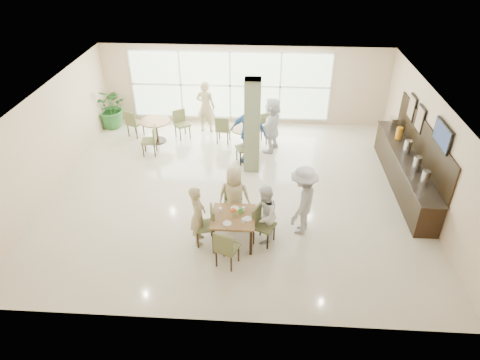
# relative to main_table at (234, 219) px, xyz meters

# --- Properties ---
(ground) EXTENTS (10.00, 10.00, 0.00)m
(ground) POSITION_rel_main_table_xyz_m (-0.11, 2.18, -0.66)
(ground) COLOR beige
(ground) RESTS_ON ground
(room_shell) EXTENTS (10.00, 10.00, 10.00)m
(room_shell) POSITION_rel_main_table_xyz_m (-0.11, 2.18, 1.04)
(room_shell) COLOR white
(room_shell) RESTS_ON ground
(window_bank) EXTENTS (7.00, 0.04, 7.00)m
(window_bank) POSITION_rel_main_table_xyz_m (-0.61, 6.64, 0.74)
(window_bank) COLOR silver
(window_bank) RESTS_ON ground
(column) EXTENTS (0.45, 0.45, 2.80)m
(column) POSITION_rel_main_table_xyz_m (0.29, 3.38, 0.74)
(column) COLOR #6F7B56
(column) RESTS_ON ground
(main_table) EXTENTS (0.99, 0.99, 0.75)m
(main_table) POSITION_rel_main_table_xyz_m (0.00, 0.00, 0.00)
(main_table) COLOR brown
(main_table) RESTS_ON ground
(round_table_left) EXTENTS (0.99, 0.99, 0.75)m
(round_table_left) POSITION_rel_main_table_xyz_m (-2.97, 5.00, -0.11)
(round_table_left) COLOR brown
(round_table_left) RESTS_ON ground
(round_table_right) EXTENTS (1.03, 1.03, 0.75)m
(round_table_right) POSITION_rel_main_table_xyz_m (0.04, 4.69, -0.10)
(round_table_right) COLOR brown
(round_table_right) RESTS_ON ground
(chairs_main_table) EXTENTS (1.96, 2.10, 0.95)m
(chairs_main_table) POSITION_rel_main_table_xyz_m (-0.03, 0.01, -0.19)
(chairs_main_table) COLOR #505A31
(chairs_main_table) RESTS_ON ground
(chairs_table_left) EXTENTS (2.24, 1.82, 0.95)m
(chairs_table_left) POSITION_rel_main_table_xyz_m (-2.97, 4.93, -0.19)
(chairs_table_left) COLOR #505A31
(chairs_table_left) RESTS_ON ground
(chairs_table_right) EXTENTS (2.06, 2.03, 0.95)m
(chairs_table_right) POSITION_rel_main_table_xyz_m (0.04, 4.69, -0.19)
(chairs_table_right) COLOR #505A31
(chairs_table_right) RESTS_ON ground
(tabletop_clutter) EXTENTS (0.78, 0.77, 0.21)m
(tabletop_clutter) POSITION_rel_main_table_xyz_m (0.05, 0.01, 0.15)
(tabletop_clutter) COLOR white
(tabletop_clutter) RESTS_ON main_table
(buffet_counter) EXTENTS (0.64, 4.70, 1.95)m
(buffet_counter) POSITION_rel_main_table_xyz_m (4.59, 2.69, -0.11)
(buffet_counter) COLOR black
(buffet_counter) RESTS_ON ground
(wall_tv) EXTENTS (0.06, 1.00, 0.58)m
(wall_tv) POSITION_rel_main_table_xyz_m (4.82, 1.58, 1.49)
(wall_tv) COLOR black
(wall_tv) RESTS_ON ground
(framed_art_a) EXTENTS (0.05, 0.55, 0.70)m
(framed_art_a) POSITION_rel_main_table_xyz_m (4.83, 3.18, 1.19)
(framed_art_a) COLOR black
(framed_art_a) RESTS_ON ground
(framed_art_b) EXTENTS (0.05, 0.55, 0.70)m
(framed_art_b) POSITION_rel_main_table_xyz_m (4.83, 3.98, 1.19)
(framed_art_b) COLOR black
(framed_art_b) RESTS_ON ground
(potted_plant) EXTENTS (1.51, 1.51, 1.48)m
(potted_plant) POSITION_rel_main_table_xyz_m (-4.76, 6.02, 0.08)
(potted_plant) COLOR #2B6C2D
(potted_plant) RESTS_ON ground
(teen_left) EXTENTS (0.40, 0.57, 1.50)m
(teen_left) POSITION_rel_main_table_xyz_m (-0.82, -0.02, 0.09)
(teen_left) COLOR tan
(teen_left) RESTS_ON ground
(teen_far) EXTENTS (0.82, 0.51, 1.59)m
(teen_far) POSITION_rel_main_table_xyz_m (-0.03, 0.73, 0.14)
(teen_far) COLOR tan
(teen_far) RESTS_ON ground
(teen_right) EXTENTS (0.68, 0.81, 1.48)m
(teen_right) POSITION_rel_main_table_xyz_m (0.70, 0.12, 0.08)
(teen_right) COLOR white
(teen_right) RESTS_ON ground
(teen_standing) EXTENTS (1.04, 1.31, 1.77)m
(teen_standing) POSITION_rel_main_table_xyz_m (1.59, 0.51, 0.23)
(teen_standing) COLOR #A2A2A4
(teen_standing) RESTS_ON ground
(adult_a) EXTENTS (1.28, 0.98, 1.93)m
(adult_a) POSITION_rel_main_table_xyz_m (0.16, 3.85, 0.30)
(adult_a) COLOR #3F78BD
(adult_a) RESTS_ON ground
(adult_b) EXTENTS (1.27, 1.80, 1.78)m
(adult_b) POSITION_rel_main_table_xyz_m (0.87, 4.62, 0.23)
(adult_b) COLOR white
(adult_b) RESTS_ON ground
(adult_standing) EXTENTS (0.74, 0.56, 1.82)m
(adult_standing) POSITION_rel_main_table_xyz_m (-1.40, 5.89, 0.25)
(adult_standing) COLOR tan
(adult_standing) RESTS_ON ground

